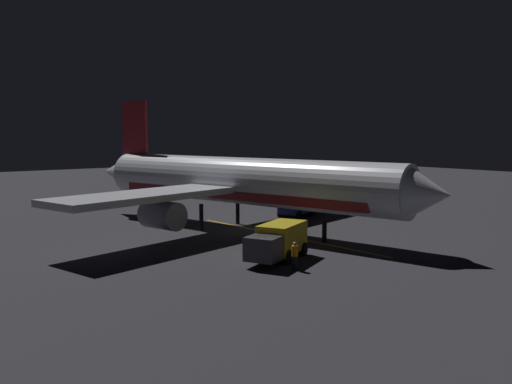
{
  "coord_description": "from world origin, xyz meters",
  "views": [
    {
      "loc": [
        27.59,
        37.2,
        8.29
      ],
      "look_at": [
        0.0,
        2.0,
        3.5
      ],
      "focal_mm": 38.19,
      "sensor_mm": 36.0,
      "label": 1
    }
  ],
  "objects_px": {
    "baggage_truck": "(278,242)",
    "traffic_cone_near_right": "(271,243)",
    "traffic_cone_near_left": "(299,226)",
    "airliner": "(236,182)",
    "catering_truck": "(299,204)",
    "ground_crew_worker": "(295,256)"
  },
  "relations": [
    {
      "from": "catering_truck",
      "to": "traffic_cone_near_left",
      "type": "height_order",
      "value": "catering_truck"
    },
    {
      "from": "catering_truck",
      "to": "ground_crew_worker",
      "type": "distance_m",
      "value": 21.83
    },
    {
      "from": "traffic_cone_near_left",
      "to": "traffic_cone_near_right",
      "type": "bearing_deg",
      "value": 31.86
    },
    {
      "from": "traffic_cone_near_left",
      "to": "ground_crew_worker",
      "type": "bearing_deg",
      "value": 46.49
    },
    {
      "from": "airliner",
      "to": "ground_crew_worker",
      "type": "height_order",
      "value": "airliner"
    },
    {
      "from": "ground_crew_worker",
      "to": "traffic_cone_near_right",
      "type": "relative_size",
      "value": 3.16
    },
    {
      "from": "baggage_truck",
      "to": "catering_truck",
      "type": "xyz_separation_m",
      "value": [
        -14.07,
        -13.26,
        0.04
      ]
    },
    {
      "from": "baggage_truck",
      "to": "catering_truck",
      "type": "relative_size",
      "value": 1.0
    },
    {
      "from": "baggage_truck",
      "to": "catering_truck",
      "type": "height_order",
      "value": "catering_truck"
    },
    {
      "from": "airliner",
      "to": "ground_crew_worker",
      "type": "distance_m",
      "value": 15.0
    },
    {
      "from": "airliner",
      "to": "baggage_truck",
      "type": "height_order",
      "value": "airliner"
    },
    {
      "from": "traffic_cone_near_left",
      "to": "traffic_cone_near_right",
      "type": "height_order",
      "value": "same"
    },
    {
      "from": "catering_truck",
      "to": "traffic_cone_near_left",
      "type": "relative_size",
      "value": 10.99
    },
    {
      "from": "traffic_cone_near_right",
      "to": "traffic_cone_near_left",
      "type": "bearing_deg",
      "value": -148.14
    },
    {
      "from": "airliner",
      "to": "traffic_cone_near_left",
      "type": "xyz_separation_m",
      "value": [
        -4.39,
        3.19,
        -3.87
      ]
    },
    {
      "from": "ground_crew_worker",
      "to": "airliner",
      "type": "bearing_deg",
      "value": -111.95
    },
    {
      "from": "airliner",
      "to": "traffic_cone_near_right",
      "type": "bearing_deg",
      "value": 73.37
    },
    {
      "from": "baggage_truck",
      "to": "traffic_cone_near_left",
      "type": "relative_size",
      "value": 11.0
    },
    {
      "from": "airliner",
      "to": "catering_truck",
      "type": "distance_m",
      "value": 10.18
    },
    {
      "from": "baggage_truck",
      "to": "traffic_cone_near_right",
      "type": "bearing_deg",
      "value": -123.03
    },
    {
      "from": "traffic_cone_near_left",
      "to": "traffic_cone_near_right",
      "type": "distance_m",
      "value": 7.73
    },
    {
      "from": "baggage_truck",
      "to": "traffic_cone_near_right",
      "type": "height_order",
      "value": "baggage_truck"
    }
  ]
}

